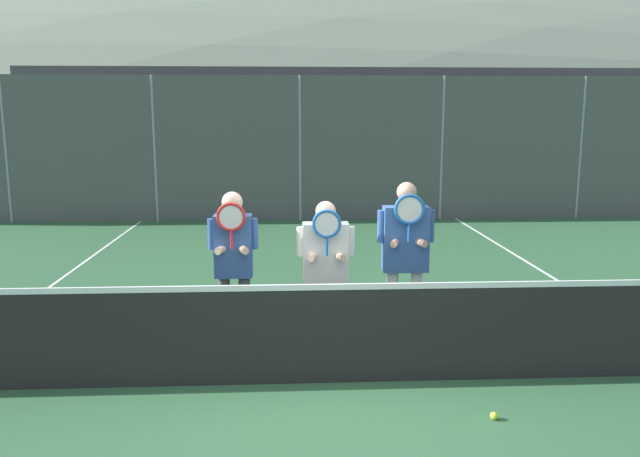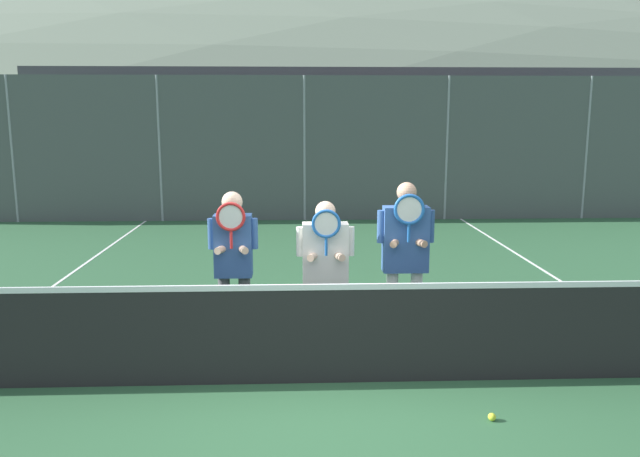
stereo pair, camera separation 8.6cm
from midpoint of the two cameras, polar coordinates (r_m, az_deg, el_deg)
The scene contains 15 objects.
ground_plane at distance 6.29m, azimuth -0.26°, elevation -13.91°, with size 120.00×120.00×0.00m, color #2D5B38.
hill_distant at distance 63.26m, azimuth -2.78°, elevation 7.90°, with size 142.15×78.97×27.64m.
clubhouse_building at distance 23.33m, azimuth 1.81°, elevation 9.04°, with size 21.22×5.50×4.13m.
fence_back at distance 15.47m, azimuth -2.01°, elevation 7.27°, with size 21.30×0.06×3.55m.
tennis_net at distance 6.09m, azimuth -0.27°, elevation -9.50°, with size 10.64×0.09×1.10m.
court_line_left_sideline at distance 9.82m, azimuth -25.07°, elevation -5.91°, with size 0.05×16.00×0.01m, color white.
court_line_right_sideline at distance 10.03m, azimuth 22.15°, elevation -5.36°, with size 0.05×16.00×0.01m, color white.
player_leftmost at distance 6.81m, azimuth -8.27°, elevation -2.69°, with size 0.54×0.34×1.78m.
player_center_left at distance 6.70m, azimuth 0.15°, elevation -3.21°, with size 0.62×0.34×1.69m.
player_center_right at distance 6.84m, azimuth 7.45°, elevation -2.07°, with size 0.62×0.34×1.88m.
car_far_left at distance 18.74m, azimuth -21.71°, elevation 4.32°, with size 4.24×1.95×1.71m.
car_left_of_center at distance 17.43m, azimuth -6.15°, elevation 4.66°, with size 4.64×2.02×1.75m.
car_center at distance 18.31m, azimuth 10.57°, elevation 4.74°, with size 4.64×1.91×1.70m.
car_right_of_center at distance 20.15m, azimuth 25.40°, elevation 4.58°, with size 4.70×1.96×1.83m.
tennis_ball_on_court at distance 5.78m, azimuth 15.19°, elevation -16.20°, with size 0.07×0.07×0.07m.
Camera 1 is at (-0.32, -5.73, 2.57)m, focal length 35.00 mm.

